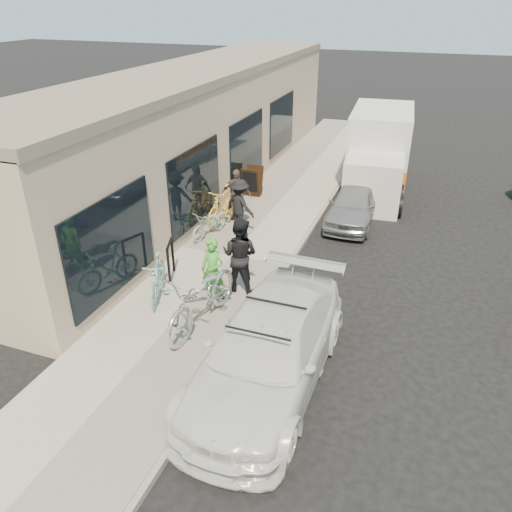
% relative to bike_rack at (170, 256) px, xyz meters
% --- Properties ---
extents(ground, '(120.00, 120.00, 0.00)m').
position_rel_bike_rack_xyz_m(ground, '(2.94, -1.43, -0.73)').
color(ground, black).
rests_on(ground, ground).
extents(sidewalk, '(3.00, 34.00, 0.15)m').
position_rel_bike_rack_xyz_m(sidewalk, '(0.94, 1.57, -0.65)').
color(sidewalk, '#9E9B8E').
rests_on(sidewalk, ground).
extents(curb, '(0.12, 34.00, 0.13)m').
position_rel_bike_rack_xyz_m(curb, '(2.49, 1.57, -0.66)').
color(curb, gray).
rests_on(curb, ground).
extents(storefront, '(3.60, 20.00, 4.22)m').
position_rel_bike_rack_xyz_m(storefront, '(-2.30, 6.56, 1.40)').
color(storefront, '#CCAD8D').
rests_on(storefront, ground).
extents(bike_rack, '(0.27, 0.65, 0.96)m').
position_rel_bike_rack_xyz_m(bike_rack, '(0.00, 0.00, 0.00)').
color(bike_rack, black).
rests_on(bike_rack, sidewalk).
extents(sandwich_board, '(0.62, 0.63, 1.01)m').
position_rel_bike_rack_xyz_m(sandwich_board, '(-0.12, 5.95, -0.06)').
color(sandwich_board, black).
rests_on(sandwich_board, sidewalk).
extents(sedan_white, '(2.08, 5.01, 1.49)m').
position_rel_bike_rack_xyz_m(sedan_white, '(3.39, -2.57, -0.00)').
color(sedan_white, silver).
rests_on(sedan_white, ground).
extents(sedan_silver, '(1.41, 3.43, 1.16)m').
position_rel_bike_rack_xyz_m(sedan_silver, '(3.50, 5.27, -0.15)').
color(sedan_silver, gray).
rests_on(sedan_silver, ground).
extents(moving_truck, '(2.49, 5.69, 2.73)m').
position_rel_bike_rack_xyz_m(moving_truck, '(3.69, 8.76, 0.48)').
color(moving_truck, silver).
rests_on(moving_truck, ground).
extents(tandem_bike, '(1.13, 2.60, 1.33)m').
position_rel_bike_rack_xyz_m(tandem_bike, '(1.60, -1.51, 0.09)').
color(tandem_bike, silver).
rests_on(tandem_bike, sidewalk).
extents(woman_rider, '(0.58, 0.41, 1.52)m').
position_rel_bike_rack_xyz_m(woman_rider, '(1.39, -0.56, 0.18)').
color(woman_rider, green).
rests_on(woman_rider, sidewalk).
extents(man_standing, '(0.92, 0.74, 1.82)m').
position_rel_bike_rack_xyz_m(man_standing, '(1.79, 0.07, 0.33)').
color(man_standing, black).
rests_on(man_standing, sidewalk).
extents(cruiser_bike_a, '(1.04, 1.76, 1.02)m').
position_rel_bike_rack_xyz_m(cruiser_bike_a, '(0.16, -0.90, -0.07)').
color(cruiser_bike_a, '#7CB9B2').
rests_on(cruiser_bike_a, sidewalk).
extents(cruiser_bike_b, '(0.83, 1.59, 0.79)m').
position_rel_bike_rack_xyz_m(cruiser_bike_b, '(-0.12, 2.48, -0.18)').
color(cruiser_bike_b, '#7CB9B2').
rests_on(cruiser_bike_b, sidewalk).
extents(cruiser_bike_c, '(0.67, 1.94, 1.14)m').
position_rel_bike_rack_xyz_m(cruiser_bike_c, '(-0.13, 3.51, -0.01)').
color(cruiser_bike_c, yellow).
rests_on(cruiser_bike_c, sidewalk).
extents(bystander_a, '(1.14, 0.90, 1.55)m').
position_rel_bike_rack_xyz_m(bystander_a, '(0.53, 3.22, 0.20)').
color(bystander_a, black).
rests_on(bystander_a, sidewalk).
extents(bystander_b, '(0.98, 0.50, 1.60)m').
position_rel_bike_rack_xyz_m(bystander_b, '(0.14, 3.90, 0.22)').
color(bystander_b, brown).
rests_on(bystander_b, sidewalk).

